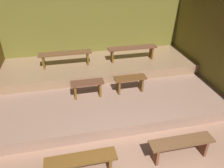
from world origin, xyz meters
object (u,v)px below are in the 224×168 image
(bench_floor_left, at_px, (81,162))
(bench_middle_right, at_px, (132,50))
(bench_lower_right, at_px, (130,81))
(bench_lower_left, at_px, (87,86))
(bench_middle_left, at_px, (65,55))
(bench_floor_right, at_px, (181,145))

(bench_floor_left, distance_m, bench_middle_right, 3.92)
(bench_floor_left, xyz_separation_m, bench_lower_right, (1.47, 2.06, 0.25))
(bench_lower_left, bearing_deg, bench_middle_right, 40.79)
(bench_middle_left, relative_size, bench_middle_right, 1.00)
(bench_lower_right, distance_m, bench_middle_right, 1.43)
(bench_lower_left, distance_m, bench_middle_right, 2.05)
(bench_floor_right, bearing_deg, bench_floor_left, 180.00)
(bench_floor_left, distance_m, bench_lower_right, 2.54)
(bench_middle_left, bearing_deg, bench_lower_left, -71.49)
(bench_floor_left, xyz_separation_m, bench_middle_right, (1.91, 3.38, 0.55))
(bench_floor_right, xyz_separation_m, bench_lower_left, (-1.47, 2.06, 0.25))
(bench_middle_right, bearing_deg, bench_lower_left, -139.21)
(bench_floor_left, distance_m, bench_lower_left, 2.11)
(bench_floor_left, relative_size, bench_middle_right, 0.82)
(bench_floor_right, relative_size, bench_middle_right, 0.82)
(bench_floor_right, relative_size, bench_lower_left, 1.52)
(bench_lower_right, bearing_deg, bench_floor_right, -79.66)
(bench_lower_left, height_order, bench_middle_left, bench_middle_left)
(bench_floor_right, xyz_separation_m, bench_middle_left, (-1.91, 3.38, 0.55))
(bench_lower_right, distance_m, bench_middle_left, 2.05)
(bench_floor_right, bearing_deg, bench_lower_left, 125.48)
(bench_floor_right, distance_m, bench_middle_right, 3.43)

